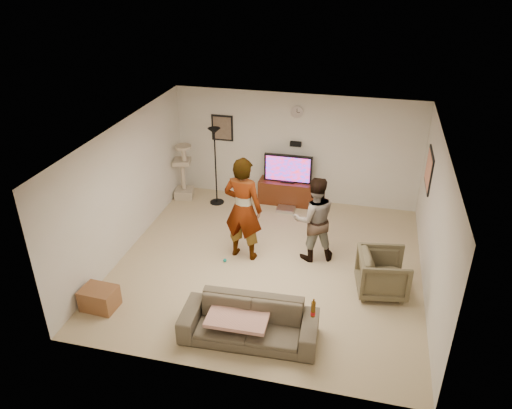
% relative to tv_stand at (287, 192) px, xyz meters
% --- Properties ---
extents(floor, '(5.50, 5.50, 0.02)m').
position_rel_tv_stand_xyz_m(floor, '(0.12, -2.50, -0.28)').
color(floor, tan).
rests_on(floor, ground).
extents(ceiling, '(5.50, 5.50, 0.02)m').
position_rel_tv_stand_xyz_m(ceiling, '(0.12, -2.50, 2.24)').
color(ceiling, white).
rests_on(ceiling, wall_back).
extents(wall_back, '(5.50, 0.04, 2.50)m').
position_rel_tv_stand_xyz_m(wall_back, '(0.12, 0.25, 0.98)').
color(wall_back, beige).
rests_on(wall_back, floor).
extents(wall_front, '(5.50, 0.04, 2.50)m').
position_rel_tv_stand_xyz_m(wall_front, '(0.12, -5.25, 0.98)').
color(wall_front, beige).
rests_on(wall_front, floor).
extents(wall_left, '(0.04, 5.50, 2.50)m').
position_rel_tv_stand_xyz_m(wall_left, '(-2.63, -2.50, 0.98)').
color(wall_left, beige).
rests_on(wall_left, floor).
extents(wall_right, '(0.04, 5.50, 2.50)m').
position_rel_tv_stand_xyz_m(wall_right, '(2.87, -2.50, 0.98)').
color(wall_right, beige).
rests_on(wall_right, floor).
extents(wall_clock, '(0.26, 0.04, 0.26)m').
position_rel_tv_stand_xyz_m(wall_clock, '(0.12, 0.22, 1.83)').
color(wall_clock, silver).
rests_on(wall_clock, wall_back).
extents(wall_speaker, '(0.25, 0.10, 0.10)m').
position_rel_tv_stand_xyz_m(wall_speaker, '(0.12, 0.19, 1.11)').
color(wall_speaker, black).
rests_on(wall_speaker, wall_back).
extents(picture_back, '(0.42, 0.03, 0.52)m').
position_rel_tv_stand_xyz_m(picture_back, '(-1.58, 0.23, 1.33)').
color(picture_back, brown).
rests_on(picture_back, wall_back).
extents(picture_right, '(0.03, 0.78, 0.62)m').
position_rel_tv_stand_xyz_m(picture_right, '(2.85, -0.90, 1.23)').
color(picture_right, tan).
rests_on(picture_right, wall_right).
extents(tv_stand, '(1.29, 0.45, 0.54)m').
position_rel_tv_stand_xyz_m(tv_stand, '(0.00, 0.00, 0.00)').
color(tv_stand, '#431D0C').
rests_on(tv_stand, floor).
extents(console_box, '(0.40, 0.30, 0.07)m').
position_rel_tv_stand_xyz_m(console_box, '(0.05, -0.40, -0.23)').
color(console_box, silver).
rests_on(console_box, floor).
extents(tv, '(1.08, 0.08, 0.64)m').
position_rel_tv_stand_xyz_m(tv, '(0.00, 0.00, 0.59)').
color(tv, black).
rests_on(tv, tv_stand).
extents(tv_screen, '(0.99, 0.01, 0.56)m').
position_rel_tv_stand_xyz_m(tv_screen, '(0.00, -0.04, 0.59)').
color(tv_screen, '#1933F6').
rests_on(tv_screen, tv).
extents(floor_lamp, '(0.32, 0.32, 1.79)m').
position_rel_tv_stand_xyz_m(floor_lamp, '(-1.57, -0.38, 0.62)').
color(floor_lamp, black).
rests_on(floor_lamp, floor).
extents(cat_tree, '(0.51, 0.51, 1.32)m').
position_rel_tv_stand_xyz_m(cat_tree, '(-2.41, -0.28, 0.39)').
color(cat_tree, tan).
rests_on(cat_tree, floor).
extents(person_left, '(0.79, 0.58, 2.01)m').
position_rel_tv_stand_xyz_m(person_left, '(-0.41, -2.36, 0.74)').
color(person_left, '#989AAF').
rests_on(person_left, floor).
extents(person_right, '(0.96, 0.85, 1.65)m').
position_rel_tv_stand_xyz_m(person_right, '(0.87, -2.10, 0.55)').
color(person_right, '#365292').
rests_on(person_right, floor).
extents(sofa, '(2.06, 0.89, 0.59)m').
position_rel_tv_stand_xyz_m(sofa, '(0.25, -4.49, 0.03)').
color(sofa, '#4D4536').
rests_on(sofa, floor).
extents(throw_blanket, '(0.92, 0.72, 0.06)m').
position_rel_tv_stand_xyz_m(throw_blanket, '(0.09, -4.49, 0.13)').
color(throw_blanket, '#D69787').
rests_on(throw_blanket, sofa).
extents(beer_bottle, '(0.06, 0.06, 0.25)m').
position_rel_tv_stand_xyz_m(beer_bottle, '(1.18, -4.49, 0.45)').
color(beer_bottle, '#563208').
rests_on(beer_bottle, sofa).
extents(armchair, '(0.94, 0.92, 0.75)m').
position_rel_tv_stand_xyz_m(armchair, '(2.15, -2.88, 0.11)').
color(armchair, brown).
rests_on(armchair, floor).
extents(side_table, '(0.57, 0.44, 0.37)m').
position_rel_tv_stand_xyz_m(side_table, '(-2.28, -4.39, -0.08)').
color(side_table, brown).
rests_on(side_table, floor).
extents(toy_ball, '(0.07, 0.07, 0.07)m').
position_rel_tv_stand_xyz_m(toy_ball, '(-0.69, -2.66, -0.24)').
color(toy_ball, '#0D857C').
rests_on(toy_ball, floor).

